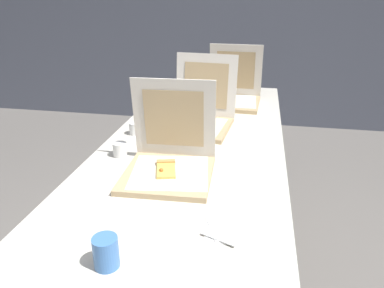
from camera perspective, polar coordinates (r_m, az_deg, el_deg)
The scene contains 9 objects.
wall_back at distance 4.08m, azimuth 6.94°, elevation 21.15°, with size 10.00×0.10×2.60m, color slate.
table at distance 1.80m, azimuth 0.37°, elevation -1.00°, with size 0.86×2.27×0.74m.
pizza_box_front at distance 1.46m, azimuth -3.59°, elevation -2.76°, with size 0.36×0.36×0.36m.
pizza_box_middle at distance 1.96m, azimuth 0.99°, elevation 4.23°, with size 0.38×0.42×0.36m.
pizza_box_back at distance 2.39m, azimuth 6.34°, elevation 7.55°, with size 0.36×0.36×0.36m.
cup_white_mid at distance 1.88m, azimuth -8.86°, elevation 2.42°, with size 0.06×0.06×0.06m, color white.
cup_white_near_center at distance 1.65m, azimuth -11.21°, elevation -0.85°, with size 0.06×0.06×0.06m, color white.
cup_printed_front at distance 1.03m, azimuth -13.31°, elevation -16.14°, with size 0.07×0.07×0.09m, color #477FCC.
napkin_pile at distance 1.16m, azimuth 5.64°, elevation -13.13°, with size 0.16×0.17×0.01m.
Camera 1 is at (0.29, -0.99, 1.42)m, focal length 34.11 mm.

